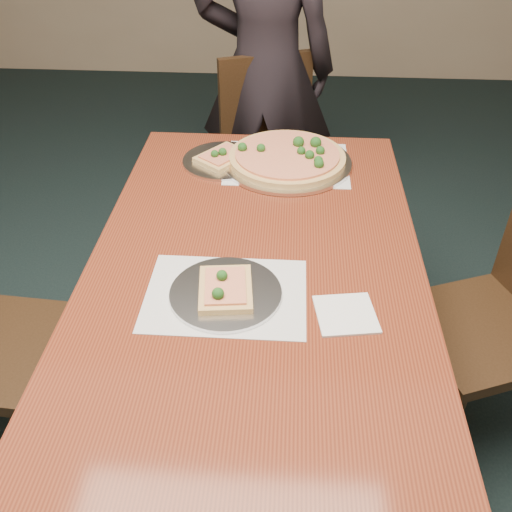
# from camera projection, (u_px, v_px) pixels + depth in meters

# --- Properties ---
(dining_table) EXTENTS (0.90, 1.50, 0.75)m
(dining_table) POSITION_uv_depth(u_px,v_px,m) (256.00, 282.00, 1.60)
(dining_table) COLOR #592011
(dining_table) RESTS_ON ground
(chair_far) EXTENTS (0.54, 0.54, 0.91)m
(chair_far) POSITION_uv_depth(u_px,v_px,m) (273.00, 151.00, 2.55)
(chair_far) COLOR black
(chair_far) RESTS_ON ground
(chair_right) EXTENTS (0.54, 0.54, 0.91)m
(chair_right) POSITION_uv_depth(u_px,v_px,m) (510.00, 310.00, 1.72)
(chair_right) COLOR black
(chair_right) RESTS_ON ground
(diner) EXTENTS (0.63, 0.44, 1.66)m
(diner) POSITION_uv_depth(u_px,v_px,m) (266.00, 69.00, 2.48)
(diner) COLOR black
(diner) RESTS_ON ground
(placemat_main) EXTENTS (0.42, 0.32, 0.00)m
(placemat_main) POSITION_uv_depth(u_px,v_px,m) (287.00, 164.00, 1.96)
(placemat_main) COLOR white
(placemat_main) RESTS_ON dining_table
(placemat_near) EXTENTS (0.40, 0.30, 0.00)m
(placemat_near) POSITION_uv_depth(u_px,v_px,m) (226.00, 295.00, 1.42)
(placemat_near) COLOR white
(placemat_near) RESTS_ON dining_table
(pizza_pan) EXTENTS (0.44, 0.44, 0.07)m
(pizza_pan) POSITION_uv_depth(u_px,v_px,m) (288.00, 158.00, 1.95)
(pizza_pan) COLOR silver
(pizza_pan) RESTS_ON dining_table
(slice_plate_near) EXTENTS (0.28, 0.28, 0.06)m
(slice_plate_near) POSITION_uv_depth(u_px,v_px,m) (225.00, 291.00, 1.41)
(slice_plate_near) COLOR silver
(slice_plate_near) RESTS_ON dining_table
(slice_plate_far) EXTENTS (0.28, 0.28, 0.06)m
(slice_plate_far) POSITION_uv_depth(u_px,v_px,m) (223.00, 159.00, 1.97)
(slice_plate_far) COLOR silver
(slice_plate_far) RESTS_ON dining_table
(napkin) EXTENTS (0.16, 0.16, 0.01)m
(napkin) POSITION_uv_depth(u_px,v_px,m) (346.00, 314.00, 1.36)
(napkin) COLOR white
(napkin) RESTS_ON dining_table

